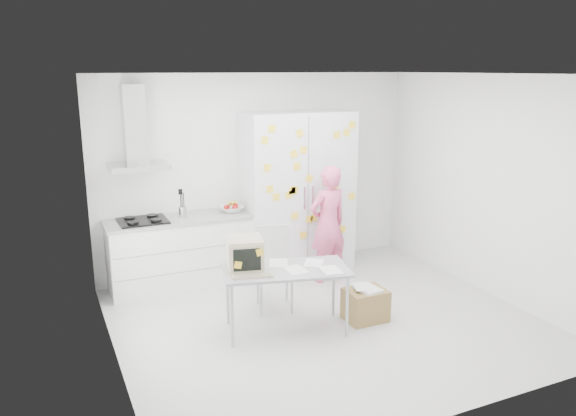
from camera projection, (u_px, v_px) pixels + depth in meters
name	position (u px, v px, depth m)	size (l,w,h in m)	color
floor	(325.00, 321.00, 6.31)	(4.50, 4.00, 0.02)	silver
walls	(298.00, 191.00, 6.61)	(4.52, 4.01, 2.70)	white
ceiling	(329.00, 74.00, 5.65)	(4.50, 4.00, 0.02)	white
counter_run	(181.00, 251.00, 7.21)	(1.84, 0.63, 1.28)	white
range_hood	(135.00, 136.00, 6.78)	(0.70, 0.48, 1.01)	silver
tall_cabinet	(297.00, 192.00, 7.70)	(1.50, 0.68, 2.20)	silver
person	(328.00, 224.00, 7.34)	(0.56, 0.37, 1.55)	#E85A8B
desk	(260.00, 261.00, 5.87)	(1.43, 0.95, 1.05)	gray
chair	(273.00, 262.00, 6.57)	(0.54, 0.54, 0.97)	#B7B7B5
cardboard_box	(365.00, 304.00, 6.28)	(0.45, 0.37, 0.39)	olive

